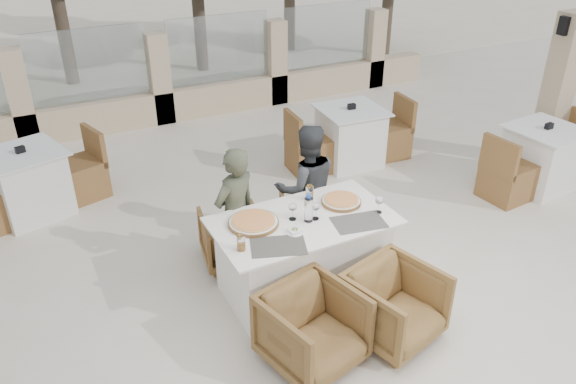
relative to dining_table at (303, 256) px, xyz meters
name	(u,v)px	position (x,y,z in m)	size (l,w,h in m)	color
ground	(309,291)	(0.04, -0.05, -0.39)	(80.00, 80.00, 0.00)	silver
sand_patch	(74,15)	(0.04, 13.95, -0.38)	(30.00, 16.00, 0.01)	#F5E6C9
perimeter_wall_far	(159,73)	(0.04, 4.75, 0.42)	(10.00, 0.34, 1.60)	beige
lantern_pillar	(558,91)	(4.24, 0.95, 0.61)	(0.34, 0.34, 2.00)	tan
dining_table	(303,256)	(0.00, 0.00, 0.00)	(1.60, 0.90, 0.77)	white
placemat_near_left	(278,246)	(-0.38, -0.27, 0.39)	(0.45, 0.30, 0.00)	#514E46
placemat_near_right	(359,222)	(0.41, -0.26, 0.39)	(0.45, 0.30, 0.00)	#5B544E
pizza_left	(253,222)	(-0.42, 0.13, 0.41)	(0.44, 0.44, 0.06)	#DC501E
pizza_right	(341,201)	(0.45, 0.10, 0.41)	(0.37, 0.37, 0.05)	#CA481B
water_bottle	(309,208)	(0.03, -0.04, 0.52)	(0.08, 0.08, 0.26)	#C0DAFC
wine_glass_centre	(293,210)	(-0.08, 0.05, 0.48)	(0.08, 0.08, 0.18)	silver
wine_glass_near	(315,210)	(0.10, -0.04, 0.48)	(0.08, 0.08, 0.18)	white
wine_glass_corner	(379,204)	(0.66, -0.20, 0.48)	(0.08, 0.08, 0.18)	white
beer_glass_left	(241,243)	(-0.66, -0.18, 0.45)	(0.07, 0.07, 0.14)	#BF761A
beer_glass_right	(310,193)	(0.22, 0.29, 0.46)	(0.07, 0.07, 0.14)	orange
olive_dish	(295,230)	(-0.16, -0.15, 0.41)	(0.11, 0.11, 0.04)	white
armchair_far_left	(231,237)	(-0.41, 0.75, -0.12)	(0.57, 0.59, 0.53)	olive
armchair_far_right	(309,220)	(0.44, 0.67, -0.12)	(0.57, 0.59, 0.53)	olive
armchair_near_left	(313,329)	(-0.36, -0.82, -0.06)	(0.69, 0.71, 0.64)	brown
armchair_near_right	(395,305)	(0.38, -0.88, -0.07)	(0.68, 0.70, 0.63)	olive
diner_left	(236,215)	(-0.44, 0.51, 0.28)	(0.49, 0.32, 1.34)	#474A36
diner_right	(307,188)	(0.38, 0.64, 0.29)	(0.66, 0.51, 1.35)	#3B3E41
bg_table_a	(29,183)	(-2.10, 2.64, 0.00)	(1.64, 0.82, 0.77)	silver
bg_table_b	(350,136)	(1.86, 2.13, 0.00)	(1.64, 0.82, 0.77)	white
bg_table_c	(541,158)	(3.61, 0.49, 0.00)	(1.64, 0.82, 0.77)	white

